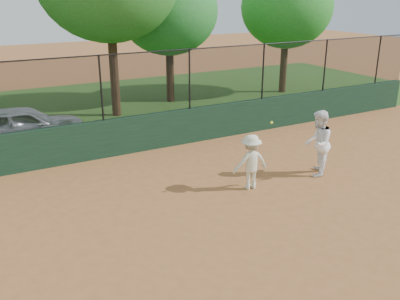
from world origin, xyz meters
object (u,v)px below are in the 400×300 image
player_second (318,143)px  tree_4 (287,7)px  tree_3 (169,12)px  parked_car (24,126)px  player_main (251,162)px

player_second → tree_4: bearing=-166.0°
player_second → tree_3: tree_3 is taller
parked_car → player_second: player_second is taller
tree_3 → tree_4: bearing=-8.4°
parked_car → tree_4: tree_4 is taller
player_second → player_main: player_main is taller
tree_3 → parked_car: bearing=-154.5°
parked_car → tree_3: size_ratio=0.66×
tree_3 → tree_4: (5.97, -0.88, 0.12)m
parked_car → tree_3: (7.04, 3.36, 3.40)m
tree_3 → player_main: bearing=-103.5°
player_second → player_main: 2.20m
player_second → player_main: bearing=-45.5°
player_second → tree_4: 11.54m
tree_3 → player_second: bearing=-91.1°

